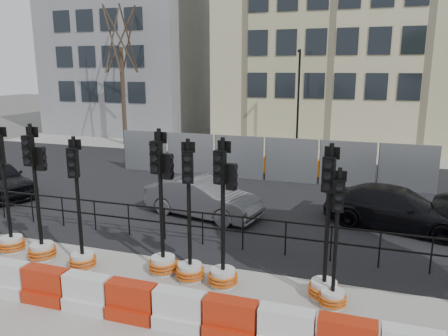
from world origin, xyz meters
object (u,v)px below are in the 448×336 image
(traffic_signal_h, at_px, (333,280))
(car_c, at_px, (397,208))
(traffic_signal_a, at_px, (10,227))
(traffic_signal_d, at_px, (163,241))

(traffic_signal_h, relative_size, car_c, 0.64)
(traffic_signal_a, distance_m, traffic_signal_h, 8.72)
(traffic_signal_a, bearing_deg, traffic_signal_d, -17.05)
(traffic_signal_d, height_order, car_c, traffic_signal_d)
(traffic_signal_a, xyz_separation_m, traffic_signal_d, (4.59, 0.12, 0.13))
(traffic_signal_a, height_order, traffic_signal_d, traffic_signal_d)
(traffic_signal_a, distance_m, car_c, 11.54)
(traffic_signal_h, bearing_deg, traffic_signal_a, 174.66)
(traffic_signal_a, relative_size, traffic_signal_d, 0.98)
(traffic_signal_a, height_order, traffic_signal_h, traffic_signal_a)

